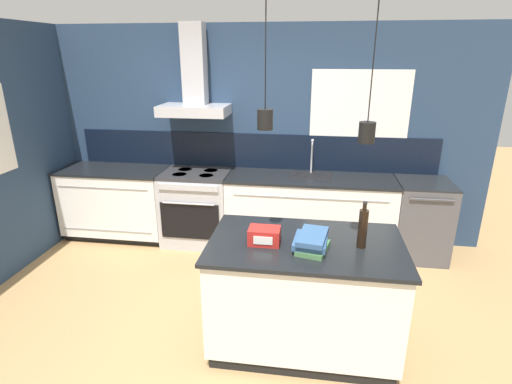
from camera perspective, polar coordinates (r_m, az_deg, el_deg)
The scene contains 10 objects.
ground_plane at distance 3.67m, azimuth -5.42°, elevation -19.15°, with size 16.00×16.00×0.00m, color tan.
wall_back at distance 4.93m, azimuth -0.82°, elevation 8.53°, with size 5.60×2.18×2.60m.
counter_run_left at distance 5.41m, azimuth -19.21°, elevation -1.41°, with size 1.31×0.64×0.91m.
counter_run_sink at distance 4.83m, azimuth 7.58°, elevation -2.95°, with size 1.96×0.64×1.32m.
oven_range at distance 5.02m, azimuth -8.41°, elevation -2.18°, with size 0.82×0.66×0.91m.
dishwasher at distance 4.99m, azimuth 22.37°, elevation -3.64°, with size 0.60×0.65×0.91m.
kitchen_island at distance 3.31m, azimuth 6.83°, elevation -14.14°, with size 1.48×0.91×0.91m.
bottle_on_island at distance 3.03m, azimuth 15.00°, elevation -4.98°, with size 0.07×0.07×0.36m.
book_stack at distance 2.96m, azimuth 7.98°, elevation -7.02°, with size 0.28×0.36×0.12m.
red_supply_box at distance 3.02m, azimuth 1.20°, elevation -6.28°, with size 0.24×0.17×0.12m.
Camera 1 is at (0.74, -2.78, 2.28)m, focal length 28.00 mm.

